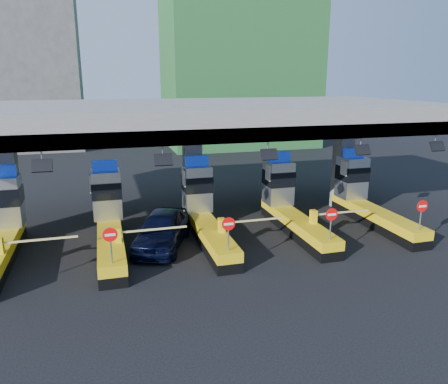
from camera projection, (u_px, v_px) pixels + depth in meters
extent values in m
plane|color=black|center=(205.00, 236.00, 23.84)|extent=(120.00, 120.00, 0.00)
cube|color=slate|center=(192.00, 116.00, 25.04)|extent=(28.00, 12.00, 1.50)
cube|color=#4C4C49|center=(217.00, 136.00, 19.84)|extent=(28.00, 0.60, 0.70)
cube|color=slate|center=(9.00, 187.00, 23.32)|extent=(1.00, 1.00, 5.50)
cube|color=slate|center=(193.00, 176.00, 25.93)|extent=(1.00, 1.00, 5.50)
cube|color=slate|center=(342.00, 167.00, 28.55)|extent=(1.00, 1.00, 5.50)
cylinder|color=slate|center=(42.00, 156.00, 18.03)|extent=(0.06, 0.06, 0.50)
cube|color=black|center=(42.00, 166.00, 17.93)|extent=(0.80, 0.38, 0.54)
cylinder|color=slate|center=(162.00, 151.00, 19.34)|extent=(0.06, 0.06, 0.50)
cube|color=black|center=(163.00, 160.00, 19.24)|extent=(0.80, 0.38, 0.54)
cylinder|color=slate|center=(268.00, 146.00, 20.65)|extent=(0.06, 0.06, 0.50)
cube|color=black|center=(269.00, 154.00, 20.55)|extent=(0.80, 0.38, 0.54)
cylinder|color=slate|center=(361.00, 142.00, 21.96)|extent=(0.06, 0.06, 0.50)
cube|color=black|center=(362.00, 150.00, 21.86)|extent=(0.80, 0.38, 0.54)
cylinder|color=slate|center=(435.00, 139.00, 23.13)|extent=(0.06, 0.06, 0.50)
cube|color=black|center=(437.00, 146.00, 23.04)|extent=(0.80, 0.38, 0.54)
cube|color=black|center=(0.00, 259.00, 20.23)|extent=(1.20, 8.00, 0.50)
cube|color=#9EA3A8|center=(6.00, 201.00, 22.31)|extent=(1.50, 1.50, 2.60)
cube|color=black|center=(5.00, 195.00, 22.22)|extent=(1.56, 1.56, 0.90)
cube|color=#0C2DBF|center=(2.00, 171.00, 21.91)|extent=(1.30, 0.35, 0.55)
cube|color=#E5B70C|center=(0.00, 246.00, 18.92)|extent=(0.30, 0.35, 0.70)
cube|color=white|center=(40.00, 240.00, 19.33)|extent=(3.20, 0.08, 0.08)
cube|color=black|center=(111.00, 248.00, 21.54)|extent=(1.20, 8.00, 0.50)
cube|color=#E5B70C|center=(110.00, 239.00, 21.41)|extent=(1.20, 8.00, 0.50)
cube|color=#9EA3A8|center=(107.00, 194.00, 23.62)|extent=(1.50, 1.50, 2.60)
cube|color=black|center=(106.00, 189.00, 23.53)|extent=(1.56, 1.56, 0.90)
cube|color=#0C2DBF|center=(105.00, 165.00, 23.22)|extent=(1.30, 0.35, 0.55)
cube|color=white|center=(90.00, 184.00, 22.96)|extent=(0.06, 0.70, 0.90)
cylinder|color=slate|center=(111.00, 248.00, 17.83)|extent=(0.07, 0.07, 1.30)
cylinder|color=red|center=(110.00, 235.00, 17.65)|extent=(0.60, 0.04, 0.60)
cube|color=white|center=(110.00, 235.00, 17.63)|extent=(0.42, 0.02, 0.10)
cube|color=#E5B70C|center=(118.00, 235.00, 20.23)|extent=(0.30, 0.35, 0.70)
cube|color=white|center=(153.00, 229.00, 20.64)|extent=(3.20, 0.08, 0.08)
cube|color=black|center=(209.00, 238.00, 22.85)|extent=(1.20, 8.00, 0.50)
cube|color=#E5B70C|center=(209.00, 229.00, 22.72)|extent=(1.20, 8.00, 0.50)
cube|color=#9EA3A8|center=(197.00, 188.00, 24.93)|extent=(1.50, 1.50, 2.60)
cube|color=black|center=(197.00, 183.00, 24.84)|extent=(1.56, 1.56, 0.90)
cube|color=#0C2DBF|center=(197.00, 161.00, 24.53)|extent=(1.30, 0.35, 0.55)
cube|color=white|center=(184.00, 178.00, 24.26)|extent=(0.06, 0.70, 0.90)
cylinder|color=slate|center=(228.00, 237.00, 19.14)|extent=(0.07, 0.07, 1.30)
cylinder|color=red|center=(229.00, 224.00, 18.96)|extent=(0.60, 0.04, 0.60)
cube|color=white|center=(229.00, 224.00, 18.93)|extent=(0.42, 0.02, 0.10)
cube|color=#E5B70C|center=(222.00, 225.00, 21.54)|extent=(0.30, 0.35, 0.70)
cube|color=white|center=(253.00, 220.00, 21.95)|extent=(3.20, 0.08, 0.08)
cube|color=black|center=(297.00, 230.00, 24.16)|extent=(1.20, 8.00, 0.50)
cube|color=#E5B70C|center=(297.00, 221.00, 24.03)|extent=(1.20, 8.00, 0.50)
cube|color=#9EA3A8|center=(278.00, 182.00, 26.24)|extent=(1.50, 1.50, 2.60)
cube|color=black|center=(279.00, 178.00, 26.15)|extent=(1.56, 1.56, 0.90)
cube|color=#0C2DBF|center=(279.00, 156.00, 25.84)|extent=(1.30, 0.35, 0.55)
cube|color=white|center=(268.00, 173.00, 25.57)|extent=(0.06, 0.70, 0.90)
cylinder|color=slate|center=(331.00, 226.00, 20.45)|extent=(0.07, 0.07, 1.30)
cylinder|color=red|center=(332.00, 214.00, 20.27)|extent=(0.60, 0.04, 0.60)
cube|color=white|center=(332.00, 215.00, 20.24)|extent=(0.42, 0.02, 0.10)
cube|color=#E5B70C|center=(313.00, 217.00, 22.85)|extent=(0.30, 0.35, 0.70)
cube|color=white|center=(342.00, 212.00, 23.26)|extent=(3.20, 0.08, 0.08)
cube|color=black|center=(375.00, 222.00, 25.46)|extent=(1.20, 8.00, 0.50)
cube|color=#E5B70C|center=(376.00, 214.00, 25.34)|extent=(1.20, 8.00, 0.50)
cube|color=#9EA3A8|center=(352.00, 177.00, 27.55)|extent=(1.50, 1.50, 2.60)
cube|color=black|center=(352.00, 173.00, 27.46)|extent=(1.56, 1.56, 0.90)
cube|color=#0C2DBF|center=(354.00, 153.00, 27.15)|extent=(1.30, 0.35, 0.55)
cube|color=white|center=(344.00, 168.00, 26.88)|extent=(0.06, 0.70, 0.90)
cylinder|color=slate|center=(421.00, 217.00, 21.76)|extent=(0.07, 0.07, 1.30)
cylinder|color=red|center=(422.00, 206.00, 21.58)|extent=(0.60, 0.04, 0.60)
cube|color=white|center=(423.00, 206.00, 21.55)|extent=(0.42, 0.02, 0.10)
cube|color=#E5B70C|center=(395.00, 209.00, 24.16)|extent=(0.30, 0.35, 0.70)
cube|color=white|center=(421.00, 205.00, 24.57)|extent=(3.20, 0.08, 0.08)
cube|color=#1E5926|center=(239.00, 30.00, 53.22)|extent=(18.00, 12.00, 28.00)
cube|color=#4C4C49|center=(18.00, 72.00, 51.40)|extent=(14.00, 10.00, 18.00)
imported|color=black|center=(162.00, 229.00, 22.21)|extent=(4.02, 5.82, 1.84)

